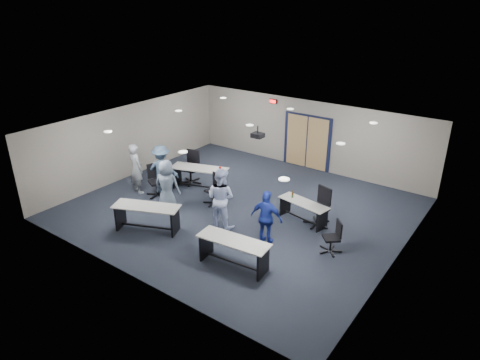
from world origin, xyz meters
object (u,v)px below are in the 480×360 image
Objects in this scene: person_lightblue at (221,198)px; chair_back_b at (213,189)px; table_back_left at (200,174)px; chair_loose_left at (157,181)px; chair_loose_right at (331,237)px; person_gray at (136,168)px; table_front_left at (147,214)px; person_plaid at (167,186)px; person_back at (162,169)px; table_front_right at (234,248)px; person_navy at (267,218)px; chair_back_a at (190,167)px; chair_back_d at (318,207)px; table_back_right at (303,208)px.

chair_back_b is at bearing -45.00° from person_lightblue.
chair_loose_left reaches higher than table_back_left.
table_back_left is 2.30× the size of chair_loose_right.
person_gray is at bearing -157.52° from chair_back_b.
person_plaid is at bearing 85.87° from table_front_left.
chair_loose_left is 0.64× the size of person_back.
table_front_right is 1.23× the size of person_navy.
chair_back_a is 4.87m from person_navy.
person_plaid is at bearing 154.96° from table_front_right.
person_lightblue is (3.82, -0.14, 0.03)m from person_gray.
person_navy reaches higher than chair_back_d.
chair_back_a is at bearing -108.05° from person_gray.
person_navy reaches higher than chair_back_b.
table_back_right is 0.96× the size of person_back.
table_back_right is 4.31m from person_plaid.
table_back_left is 4.20m from person_navy.
person_gray is 1.83m from person_plaid.
chair_back_a is at bearing 18.14° from chair_loose_left.
chair_loose_left is at bearing -9.35° from person_lightblue.
person_gray reaches higher than table_back_right.
chair_back_b reaches higher than table_front_left.
table_back_right is (0.30, 3.10, -0.07)m from table_front_right.
chair_loose_left is at bearing -153.45° from person_gray.
person_back is at bearing -157.61° from table_back_right.
table_front_right is 1.61× the size of chair_back_a.
table_front_left is 1.99× the size of chair_back_b.
person_plaid is 0.97× the size of person_back.
person_plaid reaches higher than table_back_right.
chair_back_b reaches higher than table_back_right.
chair_back_a is at bearing 137.86° from table_front_right.
person_gray is (-0.75, -0.20, 0.34)m from chair_loose_left.
chair_loose_left is 0.60× the size of person_lightblue.
person_navy is (5.44, -0.19, -0.10)m from person_gray.
chair_back_b is 1.12× the size of chair_loose_right.
chair_back_a reaches higher than chair_back_b.
table_front_left is 1.29× the size of person_navy.
person_plaid is at bearing -178.87° from person_gray.
person_plaid is (1.05, -0.53, 0.29)m from chair_loose_left.
chair_back_a is (-4.72, 0.17, 0.15)m from table_back_right.
chair_loose_right is 0.52× the size of person_gray.
chair_back_d is 5.50m from person_back.
table_front_left is at bearing 174.91° from table_front_right.
person_gray is (-1.59, -1.48, 0.33)m from table_back_left.
chair_back_b is 2.04m from person_back.
person_gray is (-2.71, -0.86, 0.38)m from chair_back_b.
table_front_left is at bearing 94.10° from person_back.
table_back_left is 2.20m from person_gray.
person_navy is at bearing -170.52° from person_gray.
person_gray is (-5.37, 1.59, 0.37)m from table_front_right.
person_gray is (-0.95, -1.69, 0.29)m from chair_back_a.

